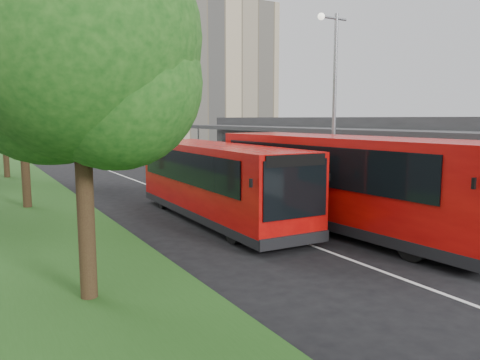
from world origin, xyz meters
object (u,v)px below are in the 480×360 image
object	(u,v)px
tree_far	(2,97)
bus_second	(217,182)
lamp_post_far	(161,108)
tree_near	(78,56)
litter_bin	(249,176)
lamp_post_near	(333,99)
car_near	(89,149)
bollard	(190,163)
bus_main	(345,182)
tree_mid	(20,81)
car_far	(53,148)

from	to	relation	value
tree_far	bus_second	distance (m)	19.59
bus_second	lamp_post_far	bearing A→B (deg)	76.78
tree_near	litter_bin	xyz separation A→B (m)	(12.13, 13.32, -4.63)
lamp_post_near	bus_second	distance (m)	5.98
tree_far	car_near	bearing A→B (deg)	62.38
tree_near	litter_bin	bearing A→B (deg)	47.68
lamp_post_far	car_near	bearing A→B (deg)	97.02
tree_far	bollard	distance (m)	13.01
tree_near	tree_far	distance (m)	24.00
lamp_post_near	bus_second	size ratio (longest dim) A/B	0.77
tree_near	tree_far	size ratio (longest dim) A/B	0.98
bus_main	tree_near	bearing A→B (deg)	-170.22
tree_far	bus_second	world-z (taller)	tree_far
lamp_post_far	bus_main	xyz separation A→B (m)	(-1.75, -22.75, -3.03)
tree_mid	tree_far	distance (m)	12.00
lamp_post_near	litter_bin	world-z (taller)	lamp_post_near
car_far	tree_far	bearing A→B (deg)	-100.36
tree_mid	litter_bin	bearing A→B (deg)	6.22
bus_main	car_far	distance (m)	45.30
bus_second	litter_bin	size ratio (longest dim) A/B	12.57
litter_bin	bollard	bearing A→B (deg)	92.58
tree_mid	car_near	xyz separation A→B (m)	(9.10, 29.40, -4.84)
tree_far	car_far	bearing A→B (deg)	74.82
tree_mid	lamp_post_far	bearing A→B (deg)	49.32
bus_main	litter_bin	distance (m)	11.52
tree_mid	car_near	world-z (taller)	tree_mid
lamp_post_far	car_near	distance (m)	17.07
lamp_post_near	bus_main	bearing A→B (deg)	-122.46
car_far	litter_bin	bearing A→B (deg)	-75.54
tree_near	bus_main	world-z (taller)	tree_near
tree_far	lamp_post_far	size ratio (longest dim) A/B	1.02
bollard	car_far	world-z (taller)	bollard
bollard	lamp_post_near	bearing A→B (deg)	-92.36
tree_near	bus_second	distance (m)	9.22
lamp_post_near	bus_main	xyz separation A→B (m)	(-1.75, -2.75, -3.03)
car_near	bus_main	bearing A→B (deg)	-80.00
tree_far	car_far	size ratio (longest dim) A/B	2.28
tree_far	lamp_post_far	bearing A→B (deg)	4.87
tree_mid	lamp_post_near	bearing A→B (deg)	-32.36
tree_far	car_far	distance (m)	24.68
lamp_post_far	bus_second	xyz separation A→B (m)	(-4.97, -19.16, -3.21)
tree_near	lamp_post_near	bearing A→B (deg)	23.97
tree_mid	bus_main	distance (m)	14.09
lamp_post_near	car_far	size ratio (longest dim) A/B	2.23
bus_main	bollard	bearing A→B (deg)	79.28
tree_mid	car_near	bearing A→B (deg)	72.80
tree_near	bus_second	xyz separation A→B (m)	(6.16, 5.79, -3.69)
tree_mid	bus_second	distance (m)	9.62
tree_near	tree_mid	xyz separation A→B (m)	(-0.00, 12.00, 0.30)
tree_mid	lamp_post_far	size ratio (longest dim) A/B	1.06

